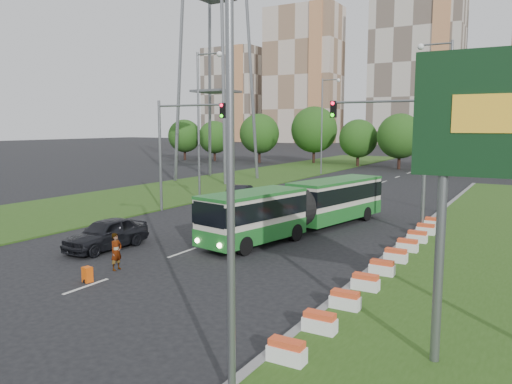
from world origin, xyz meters
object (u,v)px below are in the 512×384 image
Objects in this scene: traffic_mast_left at (177,138)px; pedestrian at (116,252)px; traffic_mast_median at (396,141)px; shopping_trolley at (87,275)px; articulated_bus at (300,207)px; car_left_near at (106,234)px; car_left_far at (238,194)px.

traffic_mast_left reaches higher than pedestrian.
shopping_trolley is at bearing -117.66° from traffic_mast_median.
traffic_mast_median is 6.70m from articulated_bus.
car_left_near is at bearing -70.81° from traffic_mast_left.
traffic_mast_left is 11.20m from articulated_bus.
shopping_trolley is at bearing -93.08° from articulated_bus.
car_left_far is at bearing 99.64° from car_left_near.
shopping_trolley is (-8.17, -15.58, -5.04)m from traffic_mast_median.
car_left_near is 3.99m from pedestrian.
articulated_bus is at bearing -50.23° from car_left_far.
traffic_mast_median and traffic_mast_left have the same top height.
car_left_near is (-11.57, -11.32, -4.56)m from traffic_mast_median.
traffic_mast_left is 7.63m from car_left_far.
traffic_mast_left is 11.84m from car_left_near.
pedestrian is at bearing -96.48° from articulated_bus.
traffic_mast_left is at bearing -177.63° from articulated_bus.
pedestrian reaches higher than shopping_trolley.
traffic_mast_left is 12.97× the size of shopping_trolley.
articulated_bus is 9.18× the size of pedestrian.
traffic_mast_left is at bearing -176.23° from traffic_mast_median.
shopping_trolley is (3.40, -4.26, -0.48)m from car_left_near.
pedestrian is at bearing -35.79° from car_left_near.
traffic_mast_median is 1.00× the size of traffic_mast_left.
articulated_bus reaches higher than shopping_trolley.
articulated_bus is (-4.78, -2.70, -3.84)m from traffic_mast_median.
car_left_far is at bearing 15.25° from pedestrian.
traffic_mast_median reaches higher than car_left_far.
shopping_trolley is at bearing -173.64° from pedestrian.
articulated_bus is 11.00m from car_left_near.
car_left_far is 21.25m from shopping_trolley.
car_left_far is (-9.03, 7.60, -0.80)m from articulated_bus.
traffic_mast_left is at bearing 110.96° from car_left_near.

